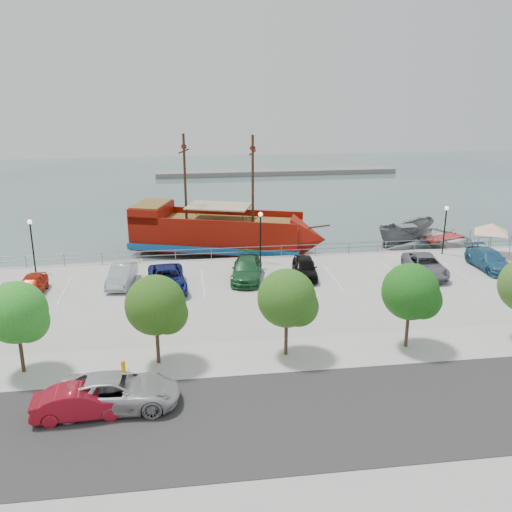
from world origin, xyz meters
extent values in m
plane|color=#374A49|center=(0.00, 0.00, -1.00)|extent=(160.00, 160.00, 0.00)
cube|color=#A19E99|center=(0.00, -21.00, -0.60)|extent=(100.00, 58.00, 1.20)
cube|color=#2E2C2B|center=(0.00, -16.00, 0.01)|extent=(100.00, 8.00, 0.04)
cube|color=#B4B2AC|center=(0.00, -10.00, 0.01)|extent=(100.00, 4.00, 0.05)
cylinder|color=slate|center=(0.00, 7.80, 0.95)|extent=(50.00, 0.06, 0.06)
cylinder|color=slate|center=(0.00, 7.80, 0.55)|extent=(50.00, 0.06, 0.06)
cube|color=slate|center=(10.00, 55.00, -0.60)|extent=(40.00, 3.00, 0.80)
cube|color=maroon|center=(-3.14, 12.66, 0.83)|extent=(16.10, 9.38, 2.50)
cube|color=#105AA0|center=(-3.14, 12.66, 0.01)|extent=(16.47, 9.74, 0.58)
cone|color=maroon|center=(4.89, 10.01, 0.83)|extent=(4.36, 5.34, 4.61)
cube|color=maroon|center=(-9.08, 14.61, 2.75)|extent=(4.24, 5.46, 1.35)
cube|color=brown|center=(-9.08, 14.61, 3.47)|extent=(3.94, 5.04, 0.12)
cube|color=brown|center=(-2.69, 12.51, 2.12)|extent=(13.19, 7.93, 0.14)
cube|color=maroon|center=(-2.42, 14.85, 2.41)|extent=(14.66, 5.00, 0.67)
cube|color=maroon|center=(-3.87, 10.47, 2.41)|extent=(14.66, 5.00, 0.67)
cylinder|color=#382111|center=(0.05, 11.60, 6.01)|extent=(0.29, 0.29, 7.88)
cylinder|color=#382111|center=(-5.88, 13.56, 6.01)|extent=(0.29, 0.29, 7.88)
cylinder|color=#382111|center=(0.05, 11.60, 8.42)|extent=(1.03, 2.78, 0.13)
cylinder|color=#382111|center=(-5.88, 13.56, 8.42)|extent=(1.03, 2.78, 0.13)
cube|color=tan|center=(-2.96, 12.60, 3.52)|extent=(6.44, 5.21, 0.12)
cylinder|color=#382111|center=(5.52, 9.80, 1.98)|extent=(2.32, 0.90, 0.57)
imported|color=slate|center=(14.81, 11.80, 0.23)|extent=(6.78, 4.36, 2.46)
imported|color=silver|center=(18.45, 11.03, -0.19)|extent=(8.00, 9.29, 1.62)
cube|color=gray|center=(-13.57, 9.20, -0.79)|extent=(7.63, 2.75, 0.43)
cube|color=gray|center=(6.55, 9.20, -0.82)|extent=(6.32, 2.30, 0.35)
cube|color=slate|center=(14.90, 9.20, -0.81)|extent=(6.97, 2.91, 0.39)
cylinder|color=slate|center=(18.54, 6.74, 0.99)|extent=(0.08, 0.08, 1.99)
cylinder|color=slate|center=(20.79, 7.40, 0.99)|extent=(0.08, 0.08, 1.99)
cylinder|color=slate|center=(19.20, 4.49, 0.99)|extent=(0.08, 0.08, 1.99)
cylinder|color=slate|center=(21.45, 5.15, 0.99)|extent=(0.08, 0.08, 1.99)
pyramid|color=white|center=(20.00, 5.95, 2.75)|extent=(4.71, 4.71, 0.81)
imported|color=#ACACAC|center=(-9.80, -14.04, 0.81)|extent=(5.92, 2.84, 1.63)
imported|color=maroon|center=(-11.31, -14.61, 0.73)|extent=(4.50, 1.80, 1.46)
cylinder|color=#E79601|center=(-9.80, -10.80, 0.28)|extent=(0.22, 0.22, 0.56)
sphere|color=#E79601|center=(-9.80, -10.80, 0.58)|extent=(0.24, 0.24, 0.24)
cylinder|color=black|center=(-18.00, 6.50, 2.00)|extent=(0.12, 0.12, 4.00)
sphere|color=#FFF2CC|center=(-18.00, 6.50, 4.10)|extent=(0.36, 0.36, 0.36)
cylinder|color=black|center=(0.00, 6.50, 2.00)|extent=(0.12, 0.12, 4.00)
sphere|color=#FFF2CC|center=(0.00, 6.50, 4.10)|extent=(0.36, 0.36, 0.36)
cylinder|color=black|center=(16.00, 6.50, 2.00)|extent=(0.12, 0.12, 4.00)
sphere|color=#FFF2CC|center=(16.00, 6.50, 4.10)|extent=(0.36, 0.36, 0.36)
cylinder|color=#473321|center=(-15.00, -10.00, 1.10)|extent=(0.20, 0.20, 2.20)
sphere|color=#27791F|center=(-15.00, -10.00, 3.40)|extent=(3.20, 3.20, 3.20)
sphere|color=#27791F|center=(-14.40, -10.30, 3.00)|extent=(2.20, 2.20, 2.20)
cylinder|color=#473321|center=(-8.00, -10.00, 1.10)|extent=(0.20, 0.20, 2.20)
sphere|color=#294F14|center=(-8.00, -10.00, 3.40)|extent=(3.20, 3.20, 3.20)
sphere|color=#294F14|center=(-7.40, -10.30, 3.00)|extent=(2.20, 2.20, 2.20)
cylinder|color=#473321|center=(-1.00, -10.00, 1.10)|extent=(0.20, 0.20, 2.20)
sphere|color=#2A5517|center=(-1.00, -10.00, 3.40)|extent=(3.20, 3.20, 3.20)
sphere|color=#2A5517|center=(-0.40, -10.30, 3.00)|extent=(2.20, 2.20, 2.20)
cylinder|color=#473321|center=(6.00, -10.00, 1.10)|extent=(0.20, 0.20, 2.20)
sphere|color=#195314|center=(6.00, -10.00, 3.40)|extent=(3.20, 3.20, 3.20)
sphere|color=#195314|center=(6.60, -10.30, 3.00)|extent=(2.20, 2.20, 2.20)
imported|color=#AC1A05|center=(-17.08, 1.41, 0.71)|extent=(1.72, 4.17, 1.41)
imported|color=#9FA6AF|center=(-10.97, 2.62, 0.74)|extent=(2.15, 4.64, 1.47)
imported|color=navy|center=(-7.62, 1.28, 0.78)|extent=(3.03, 5.83, 1.57)
imported|color=#1F572E|center=(-1.63, 2.58, 0.78)|extent=(3.16, 5.72, 1.57)
imported|color=black|center=(2.84, 2.43, 0.76)|extent=(2.37, 4.65, 1.52)
imported|color=slate|center=(12.26, 1.66, 0.76)|extent=(3.08, 5.69, 1.52)
imported|color=#255D80|center=(17.95, 2.29, 0.76)|extent=(2.21, 5.25, 1.51)
camera|label=1|loc=(-6.60, -38.10, 14.90)|focal=40.00mm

